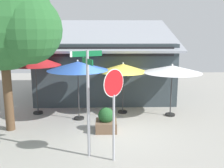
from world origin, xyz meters
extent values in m
cube|color=#9E9B93|center=(0.00, 0.00, -0.05)|extent=(28.00, 28.00, 0.10)
cube|color=#333D42|center=(-0.39, 5.71, 1.57)|extent=(7.21, 5.22, 3.15)
cube|color=#999EA8|center=(-0.39, 5.56, 3.61)|extent=(7.71, 5.73, 1.74)
cube|color=black|center=(-0.39, 3.04, 2.80)|extent=(6.61, 0.16, 0.44)
cylinder|color=#A8AAB2|center=(-0.91, -1.95, 1.62)|extent=(0.09, 0.09, 3.24)
cube|color=#116B38|center=(-0.91, -1.95, 3.14)|extent=(0.83, 0.37, 0.16)
cube|color=#116B38|center=(-0.91, -1.95, 2.92)|extent=(0.37, 0.83, 0.16)
cube|color=white|center=(-1.35, -2.14, 3.14)|extent=(0.07, 0.05, 0.16)
cylinder|color=#A8AAB2|center=(-0.17, -2.26, 1.00)|extent=(0.07, 0.07, 2.01)
cylinder|color=white|center=(-0.17, -2.26, 2.34)|extent=(0.58, 0.57, 0.80)
cylinder|color=red|center=(-0.17, -2.26, 2.34)|extent=(0.55, 0.55, 0.75)
cylinder|color=black|center=(-3.53, 2.24, 0.04)|extent=(0.44, 0.44, 0.08)
cylinder|color=#333335|center=(-3.53, 2.24, 1.16)|extent=(0.05, 0.05, 2.31)
cone|color=#B21E23|center=(-3.53, 2.24, 2.49)|extent=(2.32, 2.32, 0.46)
sphere|color=silver|center=(-3.53, 2.24, 2.75)|extent=(0.08, 0.08, 0.08)
cylinder|color=black|center=(-1.55, 1.41, 0.04)|extent=(0.44, 0.44, 0.08)
cylinder|color=#333335|center=(-1.55, 1.41, 1.10)|extent=(0.05, 0.05, 2.21)
cone|color=#2D56B7|center=(-1.55, 1.41, 2.34)|extent=(2.57, 2.57, 0.36)
sphere|color=silver|center=(-1.55, 1.41, 2.55)|extent=(0.08, 0.08, 0.08)
cylinder|color=black|center=(0.41, 2.26, 0.04)|extent=(0.44, 0.44, 0.08)
cylinder|color=#333335|center=(0.41, 2.26, 1.00)|extent=(0.05, 0.05, 2.01)
cone|color=#EAD14C|center=(0.41, 2.26, 2.13)|extent=(2.26, 2.26, 0.35)
sphere|color=silver|center=(0.41, 2.26, 2.34)|extent=(0.08, 0.08, 0.08)
cylinder|color=black|center=(2.54, 1.78, 0.04)|extent=(0.44, 0.44, 0.08)
cylinder|color=#333335|center=(2.54, 1.78, 1.02)|extent=(0.05, 0.05, 2.03)
cone|color=white|center=(2.54, 1.78, 2.14)|extent=(2.58, 2.58, 0.31)
sphere|color=silver|center=(2.54, 1.78, 2.32)|extent=(0.08, 0.08, 0.08)
cylinder|color=brown|center=(-4.09, 0.27, 1.40)|extent=(0.33, 0.33, 2.80)
sphere|color=#28602D|center=(-4.09, 0.27, 4.19)|extent=(3.70, 3.70, 3.70)
sphere|color=#28602D|center=(-3.07, -0.20, 3.82)|extent=(2.42, 2.42, 2.42)
cube|color=brown|center=(-0.38, 0.04, 0.20)|extent=(0.80, 0.80, 0.40)
sphere|color=#1E4C23|center=(-0.38, 0.04, 0.62)|extent=(0.61, 0.61, 0.61)
camera|label=1|loc=(-0.42, -9.27, 3.77)|focal=41.15mm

